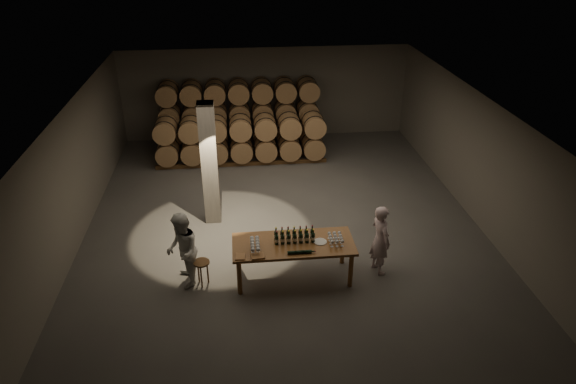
{
  "coord_description": "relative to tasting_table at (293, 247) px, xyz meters",
  "views": [
    {
      "loc": [
        -1.08,
        -11.58,
        6.97
      ],
      "look_at": [
        0.09,
        -0.54,
        1.1
      ],
      "focal_mm": 32.0,
      "sensor_mm": 36.0,
      "label": 1
    }
  ],
  "objects": [
    {
      "name": "tasting_table",
      "position": [
        0.0,
        0.0,
        0.0
      ],
      "size": [
        2.6,
        1.1,
        0.9
      ],
      "color": "brown",
      "rests_on": "ground"
    },
    {
      "name": "glass_cluster_left",
      "position": [
        -0.82,
        -0.14,
        0.24
      ],
      "size": [
        0.2,
        0.53,
        0.18
      ],
      "color": "silver",
      "rests_on": "tasting_table"
    },
    {
      "name": "room",
      "position": [
        -1.8,
        2.7,
        0.8
      ],
      "size": [
        12.0,
        12.0,
        12.0
      ],
      "color": "#585553",
      "rests_on": "ground"
    },
    {
      "name": "glass_cluster_right",
      "position": [
        0.9,
        -0.06,
        0.22
      ],
      "size": [
        0.3,
        0.41,
        0.16
      ],
      "color": "silver",
      "rests_on": "tasting_table"
    },
    {
      "name": "bottle_cluster",
      "position": [
        0.03,
        0.07,
        0.22
      ],
      "size": [
        0.86,
        0.23,
        0.32
      ],
      "color": "black",
      "rests_on": "tasting_table"
    },
    {
      "name": "person_woman",
      "position": [
        -2.34,
        0.04,
        0.06
      ],
      "size": [
        0.77,
        0.92,
        1.71
      ],
      "primitive_type": "imported",
      "rotation": [
        0.0,
        0.0,
        -1.41
      ],
      "color": "silver",
      "rests_on": "ground"
    },
    {
      "name": "barrel_stack_back",
      "position": [
        -0.96,
        7.7,
        0.4
      ],
      "size": [
        5.48,
        0.95,
        2.31
      ],
      "color": "brown",
      "rests_on": "ground"
    },
    {
      "name": "plate",
      "position": [
        0.58,
        -0.02,
        0.11
      ],
      "size": [
        0.28,
        0.28,
        0.02
      ],
      "primitive_type": "cylinder",
      "color": "silver",
      "rests_on": "tasting_table"
    },
    {
      "name": "stool",
      "position": [
        -1.97,
        -0.02,
        -0.32
      ],
      "size": [
        0.35,
        0.35,
        0.58
      ],
      "rotation": [
        0.0,
        0.0,
        -0.18
      ],
      "color": "brown",
      "rests_on": "ground"
    },
    {
      "name": "barrel_stack_front",
      "position": [
        -0.96,
        6.3,
        0.03
      ],
      "size": [
        5.48,
        0.95,
        1.57
      ],
      "color": "brown",
      "rests_on": "ground"
    },
    {
      "name": "person_man",
      "position": [
        1.92,
        0.05,
        0.03
      ],
      "size": [
        0.56,
        0.69,
        1.65
      ],
      "primitive_type": "imported",
      "rotation": [
        0.0,
        0.0,
        1.87
      ],
      "color": "beige",
      "rests_on": "ground"
    },
    {
      "name": "notebook_corner",
      "position": [
        -1.14,
        -0.39,
        0.12
      ],
      "size": [
        0.21,
        0.26,
        0.02
      ],
      "primitive_type": "cube",
      "rotation": [
        0.0,
        0.0,
        -0.07
      ],
      "color": "#996437",
      "rests_on": "tasting_table"
    },
    {
      "name": "lying_bottles",
      "position": [
        0.09,
        -0.4,
        0.14
      ],
      "size": [
        0.59,
        0.07,
        0.07
      ],
      "color": "black",
      "rests_on": "tasting_table"
    },
    {
      "name": "notebook_near",
      "position": [
        -0.79,
        -0.42,
        0.12
      ],
      "size": [
        0.3,
        0.25,
        0.03
      ],
      "primitive_type": "cube",
      "rotation": [
        0.0,
        0.0,
        0.13
      ],
      "color": "#996437",
      "rests_on": "tasting_table"
    },
    {
      "name": "pen",
      "position": [
        -0.69,
        -0.45,
        0.11
      ],
      "size": [
        0.13,
        0.03,
        0.01
      ],
      "primitive_type": "cylinder",
      "rotation": [
        0.0,
        1.57,
        0.14
      ],
      "color": "black",
      "rests_on": "tasting_table"
    }
  ]
}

